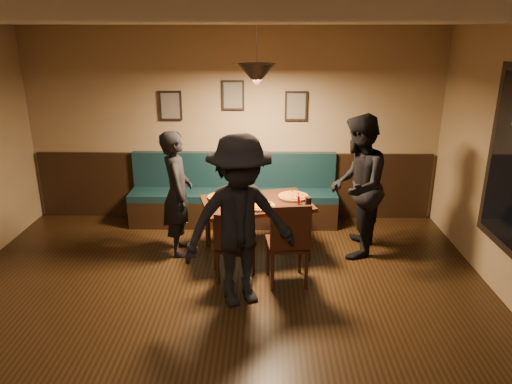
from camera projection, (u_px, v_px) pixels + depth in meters
floor at (210, 365)px, 4.14m from camera, size 7.00×7.00×0.00m
ceiling at (198, 21)px, 3.23m from camera, size 7.00×7.00×0.00m
wall_back at (234, 126)px, 7.00m from camera, size 6.00×0.00×6.00m
wainscot at (234, 185)px, 7.26m from camera, size 5.88×0.06×1.00m
booth_bench at (233, 191)px, 7.00m from camera, size 3.00×0.60×1.00m
picture_left at (171, 106)px, 6.89m from camera, size 0.32×0.04×0.42m
picture_center at (233, 95)px, 6.82m from camera, size 0.32×0.04×0.42m
picture_right at (296, 106)px, 6.85m from camera, size 0.32×0.04×0.42m
pendant_lamp at (257, 75)px, 5.49m from camera, size 0.44×0.44×0.25m
dining_table at (257, 228)px, 6.11m from camera, size 1.48×1.15×0.70m
chair_near_left at (236, 245)px, 5.44m from camera, size 0.46×0.46×0.85m
chair_near_right at (287, 242)px, 5.36m from camera, size 0.49×0.49×1.00m
diner_left at (177, 194)px, 6.00m from camera, size 0.49×0.64×1.59m
diner_right at (357, 187)px, 5.94m from camera, size 0.90×1.03×1.79m
diner_front at (240, 222)px, 4.83m from camera, size 1.34×1.07×1.81m
pizza_a at (222, 197)px, 6.10m from camera, size 0.48×0.48×0.04m
pizza_b at (260, 206)px, 5.80m from camera, size 0.40×0.40×0.04m
pizza_c at (293, 196)px, 6.12m from camera, size 0.45×0.45×0.04m
soda_glass at (308, 204)px, 5.69m from camera, size 0.08×0.08×0.16m
tabasco_bottle at (299, 199)px, 5.88m from camera, size 0.04×0.04×0.13m
napkin_a at (215, 195)px, 6.21m from camera, size 0.18×0.18×0.01m
napkin_b at (212, 208)px, 5.78m from camera, size 0.16×0.16×0.01m
cutlery_set at (256, 212)px, 5.65m from camera, size 0.17×0.03×0.00m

